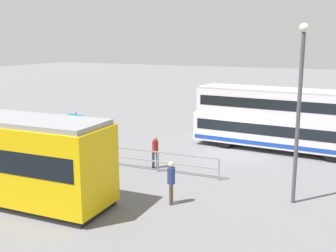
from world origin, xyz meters
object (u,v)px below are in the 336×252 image
at_px(pedestrian_crossing, 171,180).
at_px(pedestrian_near_railing, 155,150).
at_px(double_decker_bus, 285,120).
at_px(street_lamp, 299,102).
at_px(info_sign, 76,126).

bearing_deg(pedestrian_crossing, pedestrian_near_railing, -55.16).
xyz_separation_m(double_decker_bus, street_lamp, (-1.88, 8.21, 2.28)).
bearing_deg(info_sign, pedestrian_crossing, 152.49).
xyz_separation_m(pedestrian_near_railing, pedestrian_crossing, (-2.83, 4.06, 0.08)).
distance_m(pedestrian_near_railing, info_sign, 5.22).
distance_m(pedestrian_crossing, street_lamp, 5.97).
height_order(pedestrian_crossing, info_sign, info_sign).
bearing_deg(pedestrian_crossing, street_lamp, -152.81).
height_order(double_decker_bus, pedestrian_crossing, double_decker_bus).
height_order(double_decker_bus, street_lamp, street_lamp).
bearing_deg(pedestrian_near_railing, double_decker_bus, -130.11).
distance_m(double_decker_bus, street_lamp, 8.73).
bearing_deg(info_sign, street_lamp, 171.58).
xyz_separation_m(pedestrian_crossing, street_lamp, (-4.50, -2.31, 3.16)).
bearing_deg(double_decker_bus, pedestrian_crossing, 76.04).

